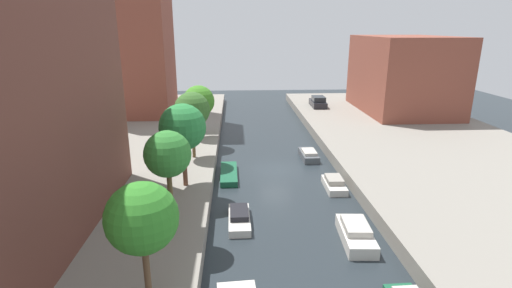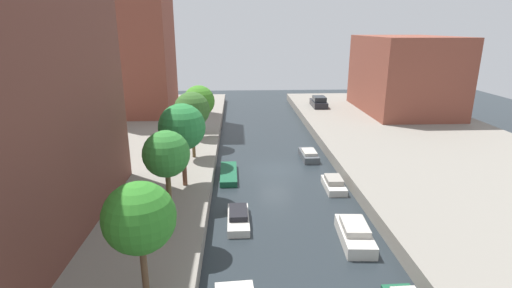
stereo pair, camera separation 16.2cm
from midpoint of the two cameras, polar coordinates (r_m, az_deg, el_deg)
The scene contains 16 objects.
ground_plane at distance 32.23m, azimuth 3.04°, elevation -3.88°, with size 84.00×84.00×0.00m, color #232B30.
quay_left at distance 34.01m, azimuth -23.01°, elevation -3.24°, with size 20.00×64.00×1.00m, color gray.
quay_right at distance 36.73m, azimuth 27.05°, elevation -2.32°, with size 20.00×64.00×1.00m, color gray.
apartment_tower_far at distance 49.61m, azimuth -18.58°, elevation 16.36°, with size 10.00×8.07×21.29m, color brown.
low_block_right at distance 52.87m, azimuth 21.12°, elevation 9.57°, with size 10.00×14.66×9.34m, color brown.
street_tree_0 at distance 15.03m, azimuth -16.55°, elevation -10.46°, with size 2.72×2.72×5.11m.
street_tree_1 at distance 20.21m, azimuth -12.89°, elevation -1.55°, with size 2.43×2.43×5.45m.
street_tree_2 at distance 25.88m, azimuth -10.71°, elevation 2.43°, with size 3.12×3.12×5.68m.
street_tree_3 at distance 31.66m, azimuth -9.31°, elevation 4.99°, with size 2.90×2.90×5.48m.
street_tree_4 at distance 37.63m, azimuth -8.30°, elevation 6.26°, with size 3.02×3.02×5.11m.
parked_car at distance 53.35m, azimuth 9.35°, elevation 6.10°, with size 1.87×4.20×1.43m.
moored_boat_left_1 at distance 23.86m, azimuth -2.43°, elevation -10.85°, with size 1.32×3.58×0.80m.
moored_boat_left_2 at distance 30.87m, azimuth -3.92°, elevation -4.41°, with size 1.37×4.60×0.46m.
moored_boat_right_1 at distance 22.66m, azimuth 14.58°, elevation -12.72°, with size 1.82×3.94×1.06m.
moored_boat_right_2 at distance 29.11m, azimuth 11.57°, elevation -5.82°, with size 1.39×3.12×0.87m.
moored_boat_right_3 at distance 35.13m, azimuth 7.93°, elevation -1.61°, with size 1.41×3.34×0.84m.
Camera 2 is at (-3.12, -29.96, 11.47)m, focal length 27.07 mm.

